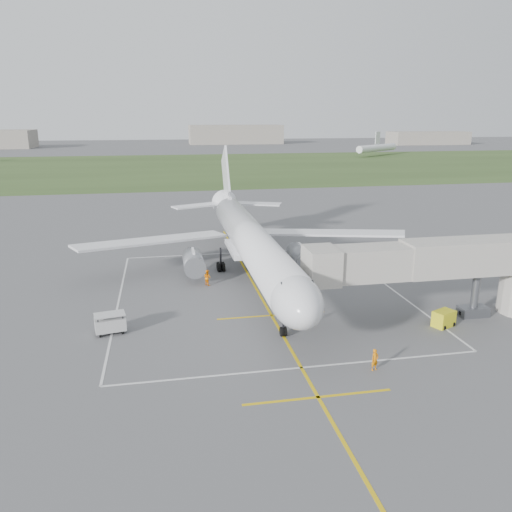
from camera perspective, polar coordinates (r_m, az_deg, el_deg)
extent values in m
plane|color=#525254|center=(55.04, -0.47, -2.89)|extent=(700.00, 700.00, 0.00)
cube|color=#344920|center=(182.42, -7.89, 10.04)|extent=(700.00, 120.00, 0.02)
cube|color=gold|center=(50.41, 0.55, -4.66)|extent=(0.25, 60.00, 0.01)
cube|color=gold|center=(33.78, 7.11, -15.71)|extent=(10.00, 0.25, 0.01)
cube|color=gold|center=(45.85, 1.78, -6.79)|extent=(10.00, 0.25, 0.01)
cube|color=silver|center=(66.37, -2.32, 0.37)|extent=(28.00, 0.20, 0.01)
cube|color=silver|center=(37.09, 5.20, -12.59)|extent=(28.00, 0.20, 0.01)
cube|color=silver|center=(50.70, -15.45, -5.13)|extent=(0.20, 32.00, 0.01)
cube|color=silver|center=(55.59, 14.67, -3.22)|extent=(0.20, 32.00, 0.01)
cylinder|color=white|center=(53.78, -0.48, 1.66)|extent=(3.80, 36.00, 3.80)
ellipsoid|color=white|center=(36.98, 4.53, -5.00)|extent=(3.80, 7.22, 3.80)
cube|color=black|center=(35.81, 4.94, -3.93)|extent=(2.40, 1.60, 0.99)
cone|color=white|center=(73.53, -3.34, 5.77)|extent=(3.80, 6.00, 3.80)
cube|color=white|center=(62.23, 8.09, 2.64)|extent=(17.93, 11.24, 1.23)
cube|color=white|center=(59.01, -11.62, 1.76)|extent=(17.93, 11.24, 1.23)
cube|color=white|center=(57.02, -1.01, 0.87)|extent=(4.20, 8.00, 0.50)
cube|color=white|center=(73.60, -3.47, 9.16)|extent=(0.30, 7.89, 8.65)
cube|color=white|center=(71.85, -3.20, 6.59)|extent=(0.35, 5.00, 1.20)
cube|color=white|center=(73.85, -0.07, 6.00)|extent=(7.85, 5.03, 0.20)
cube|color=white|center=(72.79, -6.61, 5.75)|extent=(7.85, 5.03, 0.20)
cylinder|color=gray|center=(58.16, 5.11, 0.03)|extent=(2.30, 4.20, 2.30)
cube|color=white|center=(57.67, 5.21, 0.72)|extent=(0.25, 2.40, 1.20)
cylinder|color=gray|center=(56.15, -7.17, -0.60)|extent=(2.30, 4.20, 2.30)
cube|color=white|center=(55.64, -7.17, 0.10)|extent=(0.25, 2.40, 1.20)
cylinder|color=black|center=(41.32, 3.16, -7.48)|extent=(0.18, 0.18, 2.60)
cylinder|color=black|center=(41.66, 2.99, -8.63)|extent=(0.28, 0.80, 0.80)
cylinder|color=black|center=(41.70, 3.29, -8.60)|extent=(0.28, 0.80, 0.80)
cylinder|color=black|center=(59.39, 1.51, -0.08)|extent=(0.22, 0.22, 2.80)
cylinder|color=black|center=(59.26, 1.31, -1.04)|extent=(0.32, 0.96, 0.96)
cylinder|color=black|center=(59.38, 1.84, -1.01)|extent=(0.32, 0.96, 0.96)
cylinder|color=black|center=(59.92, 1.17, -0.85)|extent=(0.32, 0.96, 0.96)
cylinder|color=black|center=(60.03, 1.69, -0.82)|extent=(0.32, 0.96, 0.96)
cylinder|color=black|center=(58.47, -4.05, -0.37)|extent=(0.22, 0.22, 2.80)
cylinder|color=black|center=(58.37, -4.27, -1.34)|extent=(0.32, 0.96, 0.96)
cylinder|color=black|center=(58.43, -3.72, -1.31)|extent=(0.32, 0.96, 0.96)
cylinder|color=black|center=(59.04, -4.35, -1.15)|extent=(0.32, 0.96, 0.96)
cylinder|color=black|center=(59.10, -3.81, -1.12)|extent=(0.32, 0.96, 0.96)
cube|color=gray|center=(43.18, 12.95, -0.77)|extent=(11.09, 2.90, 2.80)
cube|color=gray|center=(47.27, 22.69, -0.05)|extent=(11.09, 3.10, 3.00)
cube|color=gray|center=(41.66, 7.46, -1.10)|extent=(2.60, 3.40, 3.00)
cylinder|color=#55575D|center=(49.14, 23.76, -4.01)|extent=(0.70, 0.70, 4.20)
cube|color=#55575D|center=(49.68, 23.56, -5.80)|extent=(2.60, 1.40, 0.90)
cylinder|color=black|center=(49.17, 22.57, -6.03)|extent=(0.70, 0.30, 0.70)
cylinder|color=black|center=(50.27, 24.49, -5.78)|extent=(0.70, 0.30, 0.70)
cube|color=yellow|center=(46.29, 20.66, -6.71)|extent=(2.20, 1.87, 1.40)
cylinder|color=black|center=(45.70, 20.65, -7.67)|extent=(0.34, 0.45, 0.41)
cylinder|color=black|center=(46.72, 21.58, -7.25)|extent=(0.34, 0.45, 0.41)
cube|color=#BDBDBD|center=(43.70, -16.32, -7.45)|extent=(2.70, 1.91, 1.09)
cube|color=#BDBDBD|center=(43.38, -16.40, -6.42)|extent=(2.70, 1.91, 0.08)
cylinder|color=black|center=(43.02, -17.58, -7.64)|extent=(0.08, 0.08, 1.29)
cylinder|color=black|center=(43.14, -14.94, -7.36)|extent=(0.08, 0.08, 1.29)
cylinder|color=black|center=(44.12, -17.70, -7.06)|extent=(0.08, 0.08, 1.29)
cylinder|color=black|center=(44.24, -15.13, -6.78)|extent=(0.08, 0.08, 1.29)
cylinder|color=black|center=(43.40, -17.36, -8.62)|extent=(0.25, 0.42, 0.40)
cylinder|color=black|center=(43.51, -15.00, -8.37)|extent=(0.25, 0.42, 0.40)
cylinder|color=black|center=(44.40, -17.47, -8.07)|extent=(0.25, 0.42, 0.40)
cylinder|color=black|center=(44.51, -15.17, -7.82)|extent=(0.25, 0.42, 0.40)
imported|color=orange|center=(37.27, 13.43, -11.46)|extent=(0.67, 0.54, 1.61)
imported|color=orange|center=(53.80, -5.58, -2.45)|extent=(1.00, 1.05, 1.70)
cube|color=gray|center=(335.18, -2.34, 13.72)|extent=(60.00, 20.00, 12.00)
cube|color=gray|center=(345.90, 19.05, 12.63)|extent=(50.00, 18.00, 8.00)
cylinder|color=white|center=(239.13, 13.67, 11.91)|extent=(27.17, 22.25, 3.20)
cube|color=white|center=(238.91, 13.74, 12.98)|extent=(3.33, 2.70, 5.50)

